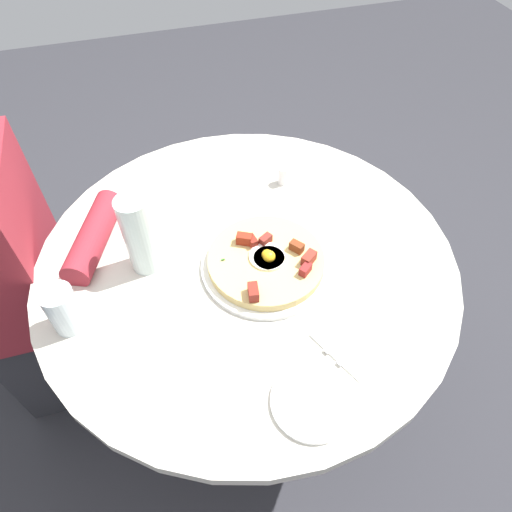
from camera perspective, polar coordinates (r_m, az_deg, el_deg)
The scene contains 12 objects.
ground_plane at distance 1.72m, azimuth -0.81°, elevation -15.76°, with size 6.00×6.00×0.00m, color #2D2D33.
dining_table at distance 1.24m, azimuth -1.09°, elevation -5.13°, with size 1.01×1.01×0.72m.
person_seated at distance 1.48m, azimuth -26.98°, elevation -3.41°, with size 0.43×0.48×1.14m.
pizza_plate at distance 1.08m, azimuth 1.24°, elevation -1.12°, with size 0.31×0.31×0.01m, color white.
breakfast_pizza at distance 1.07m, azimuth 1.34°, elevation -0.49°, with size 0.27×0.27×0.05m.
bread_plate at distance 0.92m, azimuth 7.00°, elevation -17.60°, with size 0.16×0.16×0.01m, color white.
napkin at distance 1.00m, azimuth 12.96°, elevation -9.50°, with size 0.17×0.14×0.00m, color white.
fork at distance 1.01m, azimuth 12.23°, elevation -8.72°, with size 0.18×0.01×0.01m, color silver.
knife at distance 1.00m, azimuth 13.79°, elevation -10.01°, with size 0.18×0.01×0.01m, color silver.
water_glass at distance 1.03m, azimuth -22.92°, elevation -6.16°, with size 0.07×0.07×0.11m, color silver.
water_bottle at distance 1.05m, azimuth -14.35°, elevation 2.57°, with size 0.07×0.07×0.20m, color silver.
salt_shaker at distance 1.29m, azimuth 3.40°, elevation 10.00°, with size 0.03×0.03×0.05m, color white.
Camera 1 is at (-0.69, 0.18, 1.57)m, focal length 32.04 mm.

